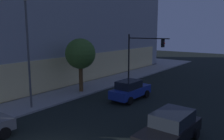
# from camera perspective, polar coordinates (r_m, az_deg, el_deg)

# --- Properties ---
(modern_building) EXTENTS (36.07, 23.50, 20.32)m
(modern_building) POSITION_cam_1_polar(r_m,az_deg,el_deg) (37.35, -19.20, 15.05)
(modern_building) COLOR #4C4C51
(modern_building) RESTS_ON ground
(traffic_light_far_corner) EXTENTS (0.56, 5.10, 5.54)m
(traffic_light_far_corner) POSITION_cam_1_polar(r_m,az_deg,el_deg) (28.24, 7.14, 4.84)
(traffic_light_far_corner) COLOR black
(traffic_light_far_corner) RESTS_ON sidewalk_corner
(street_lamp_sidewalk) EXTENTS (0.44, 0.44, 8.62)m
(street_lamp_sidewalk) POSITION_cam_1_polar(r_m,az_deg,el_deg) (19.26, -19.56, 6.91)
(street_lamp_sidewalk) COLOR #505050
(street_lamp_sidewalk) RESTS_ON sidewalk_corner
(sidewalk_tree) EXTENTS (2.98, 2.98, 5.26)m
(sidewalk_tree) POSITION_cam_1_polar(r_m,az_deg,el_deg) (23.52, -7.57, 3.82)
(sidewalk_tree) COLOR brown
(sidewalk_tree) RESTS_ON sidewalk_corner
(car_black) EXTENTS (4.84, 2.30, 1.75)m
(car_black) POSITION_cam_1_polar(r_m,az_deg,el_deg) (13.91, 13.80, -13.32)
(car_black) COLOR black
(car_black) RESTS_ON ground
(car_blue) EXTENTS (4.45, 2.05, 1.78)m
(car_blue) POSITION_cam_1_polar(r_m,az_deg,el_deg) (21.53, 4.38, -4.75)
(car_blue) COLOR navy
(car_blue) RESTS_ON ground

